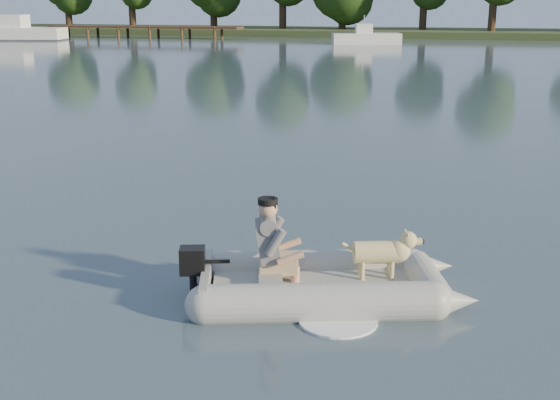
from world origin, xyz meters
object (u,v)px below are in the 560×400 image
(dog, at_px, (376,256))
(motorboat, at_px, (367,30))
(cabin_cruiser, at_px, (18,28))
(man, at_px, (270,238))
(dock, at_px, (144,32))
(dinghy, at_px, (326,253))

(dog, bearing_deg, motorboat, 80.96)
(cabin_cruiser, xyz_separation_m, motorboat, (28.77, 2.11, -0.02))
(man, height_order, dog, man)
(dock, distance_m, cabin_cruiser, 10.46)
(dinghy, bearing_deg, cabin_cruiser, 110.55)
(dock, xyz_separation_m, dinghy, (26.76, -51.26, -0.01))
(dock, xyz_separation_m, dog, (27.29, -51.05, -0.07))
(man, xyz_separation_m, cabin_cruiser, (-34.56, 45.18, 0.36))
(dock, distance_m, dog, 57.88)
(cabin_cruiser, bearing_deg, dock, 25.11)
(dock, distance_m, motorboat, 20.79)
(dock, relative_size, cabin_cruiser, 2.27)
(dock, xyz_separation_m, motorboat, (20.37, -4.11, 0.50))
(dog, relative_size, cabin_cruiser, 0.10)
(dinghy, bearing_deg, dog, 4.57)
(dinghy, xyz_separation_m, cabin_cruiser, (-35.16, 45.04, 0.53))
(dog, xyz_separation_m, motorboat, (-6.92, 46.93, 0.57))
(dinghy, height_order, motorboat, motorboat)
(cabin_cruiser, height_order, motorboat, cabin_cruiser)
(dinghy, bearing_deg, dock, 100.15)
(dock, bearing_deg, cabin_cruiser, -143.45)
(dinghy, relative_size, cabin_cruiser, 0.54)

